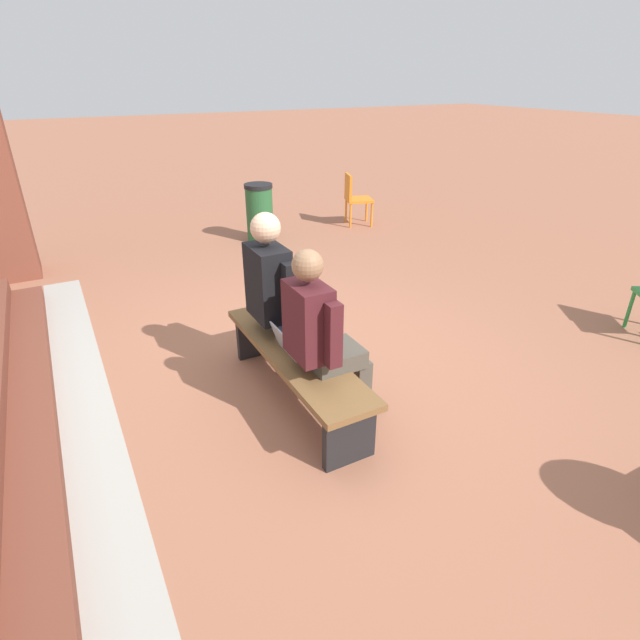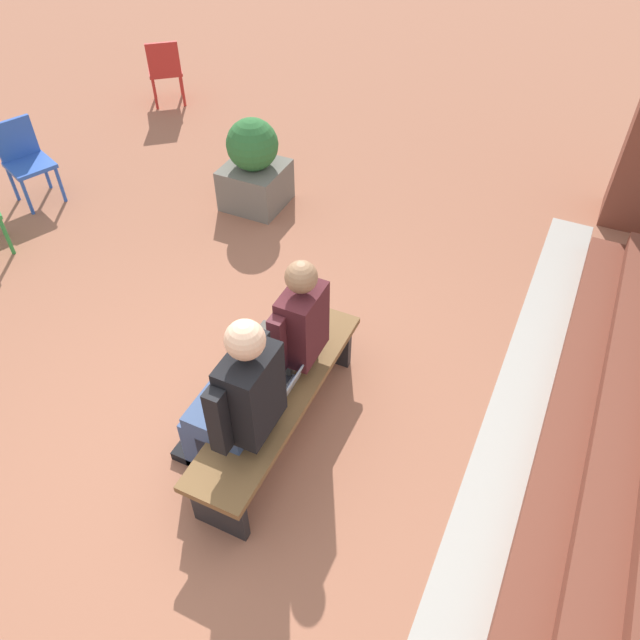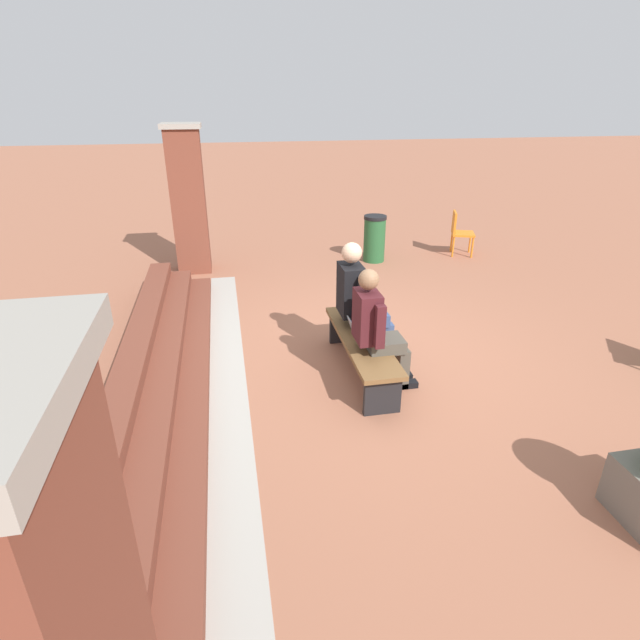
{
  "view_description": "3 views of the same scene",
  "coord_description": "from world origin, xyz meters",
  "views": [
    {
      "loc": [
        -3.34,
        1.58,
        2.34
      ],
      "look_at": [
        -0.72,
        0.17,
        0.85
      ],
      "focal_mm": 28.0,
      "sensor_mm": 36.0,
      "label": 1
    },
    {
      "loc": [
        1.93,
        1.58,
        3.68
      ],
      "look_at": [
        -0.59,
        0.4,
        1.01
      ],
      "focal_mm": 35.0,
      "sensor_mm": 36.0,
      "label": 2
    },
    {
      "loc": [
        -5.12,
        1.58,
        2.9
      ],
      "look_at": [
        -0.16,
        0.62,
        0.6
      ],
      "focal_mm": 28.0,
      "sensor_mm": 36.0,
      "label": 3
    }
  ],
  "objects": [
    {
      "name": "concrete_strip",
      "position": [
        -0.37,
        1.68,
        0.0
      ],
      "size": [
        7.15,
        0.4,
        0.01
      ],
      "primitive_type": "cube",
      "color": "#A8A399",
      "rests_on": "ground"
    },
    {
      "name": "litter_bin",
      "position": [
        3.64,
        -1.15,
        0.43
      ],
      "size": [
        0.42,
        0.42,
        0.86
      ],
      "color": "#23562D",
      "rests_on": "ground"
    },
    {
      "name": "person_adult",
      "position": [
        0.0,
        0.12,
        0.75
      ],
      "size": [
        0.59,
        0.75,
        1.42
      ],
      "color": "#384C75",
      "rests_on": "ground"
    },
    {
      "name": "brick_pillar_right_of_steps",
      "position": [
        3.74,
        2.16,
        1.25
      ],
      "size": [
        0.64,
        0.64,
        2.48
      ],
      "color": "brown",
      "rests_on": "ground"
    },
    {
      "name": "laptop",
      "position": [
        -0.38,
        0.21,
        0.5
      ],
      "size": [
        0.32,
        0.29,
        0.21
      ],
      "color": "#9EA0A5",
      "rests_on": "bench"
    },
    {
      "name": "person_student",
      "position": [
        -0.67,
        0.13,
        0.72
      ],
      "size": [
        0.54,
        0.68,
        1.34
      ],
      "color": "#4C473D",
      "rests_on": "ground"
    },
    {
      "name": "bench",
      "position": [
        -0.37,
        0.2,
        0.35
      ],
      "size": [
        1.8,
        0.44,
        0.45
      ],
      "color": "brown",
      "rests_on": "ground"
    },
    {
      "name": "plastic_chair_near_bench_right",
      "position": [
        3.72,
        -2.89,
        0.48
      ],
      "size": [
        0.54,
        0.54,
        0.84
      ],
      "color": "orange",
      "rests_on": "ground"
    },
    {
      "name": "ground_plane",
      "position": [
        0.0,
        0.0,
        0.0
      ],
      "size": [
        60.0,
        60.0,
        0.0
      ],
      "primitive_type": "plane",
      "color": "#9E6047"
    },
    {
      "name": "brick_steps",
      "position": [
        -0.37,
        2.43,
        0.18
      ],
      "size": [
        6.35,
        0.9,
        0.45
      ],
      "color": "brown",
      "rests_on": "ground"
    }
  ]
}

